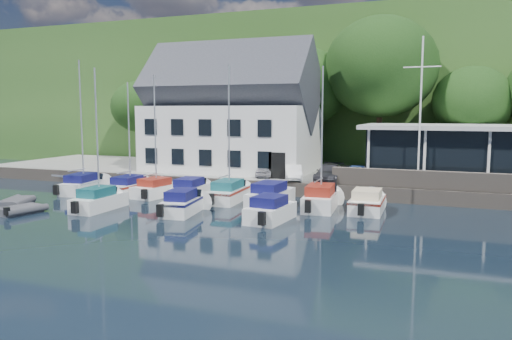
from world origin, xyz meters
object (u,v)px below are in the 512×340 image
Objects in this scene: boat_r1_0 at (82,133)px; boat_r1_4 at (229,135)px; car_blue at (358,173)px; harbor_building at (231,120)px; boat_r1_2 at (155,139)px; boat_r1_5 at (271,193)px; club_pavilion at (455,153)px; dinghy_0 at (17,201)px; boat_r2_1 at (97,139)px; car_dgrey at (329,173)px; dinghy_1 at (20,209)px; car_silver at (265,169)px; boat_r1_1 at (129,137)px; boat_r2_2 at (183,201)px; boat_r1_6 at (322,133)px; car_white at (293,172)px; boat_r1_7 at (367,200)px; boat_r2_3 at (270,208)px; flagpole at (420,112)px; boat_r1_3 at (191,188)px.

boat_r1_4 is at bearing -6.55° from boat_r1_0.
car_blue is at bearing 32.50° from boat_r1_4.
harbor_building is 1.73× the size of boat_r1_2.
boat_r1_2 is at bearing 178.29° from boat_r1_4.
car_blue reaches higher than boat_r1_5.
club_pavilion is 4.45× the size of dinghy_0.
car_dgrey is at bearing 40.67° from boat_r2_1.
car_silver is at bearing 66.84° from dinghy_1.
car_silver is 10.58m from boat_r1_1.
boat_r1_2 is (-13.35, -5.72, 2.54)m from car_blue.
boat_r1_6 is at bearing 21.85° from boat_r2_2.
boat_r1_7 is at bearing -58.46° from car_white.
dinghy_1 is (-3.64, -2.68, -4.11)m from boat_r2_1.
dinghy_0 is at bearing -149.91° from car_silver.
boat_r1_2 is 15.33m from boat_r1_7.
car_silver is 9.29m from boat_r1_6.
boat_r1_1 is 3.10× the size of dinghy_1.
car_dgrey is 0.45× the size of boat_r1_6.
boat_r2_1 is at bearing 49.49° from dinghy_1.
harbor_building is at bearing 143.37° from boat_r1_7.
harbor_building reaches higher than boat_r1_6.
boat_r1_6 reaches higher than car_dgrey.
car_white is 0.67× the size of boat_r2_3.
dinghy_1 is (-6.25, -17.13, -5.03)m from harbor_building.
boat_r2_3 is at bearing -119.25° from car_blue.
car_dgrey is at bearing 89.22° from boat_r2_3.
car_dgrey is 18.49m from boat_r1_0.
flagpole is at bearing -24.30° from car_blue.
car_dgrey is at bearing -175.44° from car_blue.
harbor_building is 16.65m from boat_r2_3.
car_white is 0.95× the size of car_blue.
club_pavilion is at bearing 57.21° from flagpole.
boat_r2_1 reaches higher than boat_r1_1.
boat_r1_6 is (12.09, -0.27, 0.58)m from boat_r1_2.
harbor_building reaches higher than boat_r2_3.
boat_r2_1 is (-0.69, -5.43, 0.27)m from boat_r1_2.
car_silver is 5.41m from car_dgrey.
car_blue is 0.71× the size of boat_r2_3.
boat_r1_0 reaches higher than boat_r1_2.
car_white is 8.06m from boat_r1_7.
boat_r1_2 reaches higher than boat_r1_3.
boat_r2_1 reaches higher than car_dgrey.
boat_r1_1 is 2.37m from boat_r1_2.
boat_r1_7 is at bearing -6.27° from dinghy_0.
boat_r1_4 is at bearing 139.82° from boat_r2_3.
boat_r2_2 is (-8.65, -10.30, -0.88)m from car_blue.
club_pavilion is 1.32× the size of flagpole.
boat_r1_7 is at bearing -87.54° from car_blue.
boat_r1_7 is 1.06× the size of boat_r2_3.
boat_r1_2 is at bearing 75.02° from dinghy_1.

